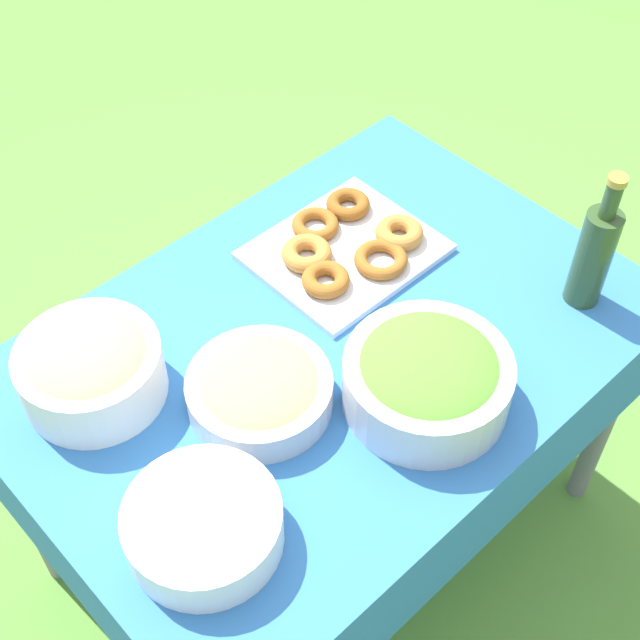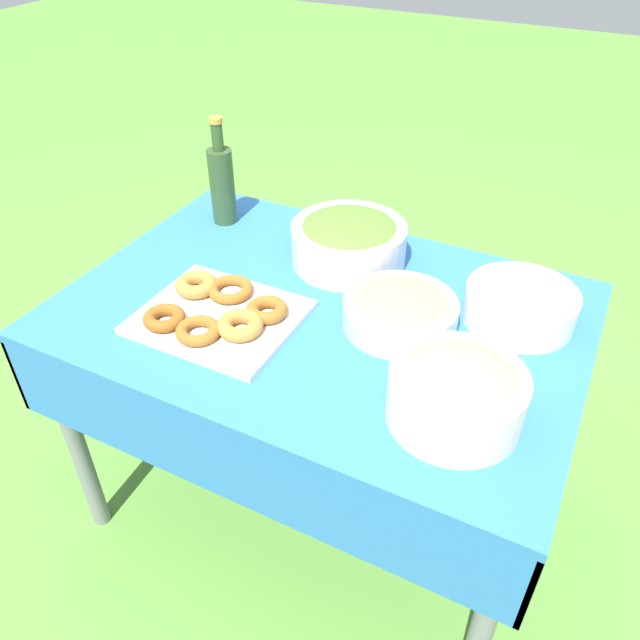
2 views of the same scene
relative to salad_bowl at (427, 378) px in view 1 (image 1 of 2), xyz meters
name	(u,v)px [view 1 (image 1 of 2)]	position (x,y,z in m)	size (l,w,h in m)	color
ground_plane	(326,528)	(0.03, -0.22, -0.82)	(14.00, 14.00, 0.00)	#568C38
picnic_table	(328,374)	(0.03, -0.22, -0.17)	(1.26, 0.87, 0.75)	#2D6BB2
salad_bowl	(427,378)	(0.00, 0.00, 0.00)	(0.31, 0.31, 0.13)	silver
pasta_bowl	(90,367)	(0.43, -0.44, 0.00)	(0.27, 0.27, 0.13)	white
donut_platter	(346,247)	(-0.17, -0.38, -0.05)	(0.37, 0.32, 0.05)	silver
plate_stack	(203,526)	(0.47, -0.06, -0.03)	(0.26, 0.26, 0.08)	white
olive_oil_bottle	(594,254)	(-0.43, 0.04, 0.06)	(0.07, 0.07, 0.32)	#2D4723
bread_bowl	(259,389)	(0.23, -0.20, -0.02)	(0.27, 0.27, 0.09)	silver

